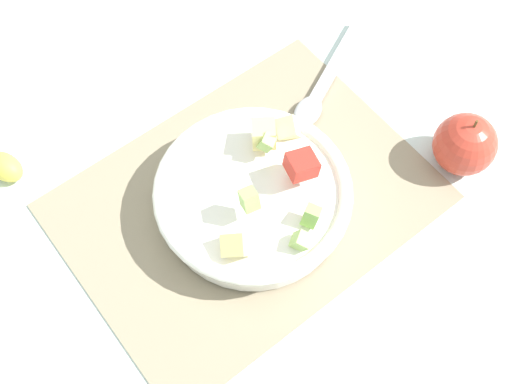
{
  "coord_description": "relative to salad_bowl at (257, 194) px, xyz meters",
  "views": [
    {
      "loc": [
        -0.23,
        -0.32,
        0.75
      ],
      "look_at": [
        0.0,
        -0.01,
        0.04
      ],
      "focal_mm": 45.25,
      "sensor_mm": 36.0,
      "label": 1
    }
  ],
  "objects": [
    {
      "name": "ground_plane",
      "position": [
        -0.01,
        0.01,
        -0.04
      ],
      "size": [
        2.4,
        2.4,
        0.0
      ],
      "primitive_type": "plane",
      "color": "silver"
    },
    {
      "name": "whole_apple",
      "position": [
        0.26,
        -0.11,
        0.0
      ],
      "size": [
        0.08,
        0.08,
        0.1
      ],
      "color": "#BC3828",
      "rests_on": "ground_plane"
    },
    {
      "name": "serving_spoon",
      "position": [
        0.19,
        0.09,
        -0.03
      ],
      "size": [
        0.21,
        0.12,
        0.01
      ],
      "color": "#B7B7BC",
      "rests_on": "placemat"
    },
    {
      "name": "placemat",
      "position": [
        -0.01,
        0.01,
        -0.03
      ],
      "size": [
        0.46,
        0.34,
        0.01
      ],
      "primitive_type": "cube",
      "color": "gray",
      "rests_on": "ground_plane"
    },
    {
      "name": "salad_bowl",
      "position": [
        0.0,
        0.0,
        0.0
      ],
      "size": [
        0.25,
        0.25,
        0.1
      ],
      "color": "white",
      "rests_on": "placemat"
    }
  ]
}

